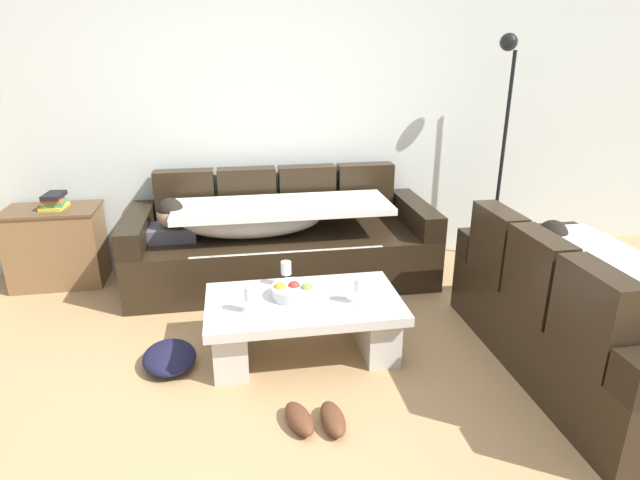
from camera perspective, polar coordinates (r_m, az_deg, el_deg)
name	(u,v)px	position (r m, az deg, el deg)	size (l,w,h in m)	color
ground_plane	(274,400)	(3.06, -4.99, -16.92)	(14.00, 14.00, 0.00)	tan
back_wall	(248,109)	(4.62, -7.86, 13.90)	(9.00, 0.10, 2.70)	beige
couch_along_wall	(277,242)	(4.35, -4.64, -0.23)	(2.44, 0.92, 0.88)	black
couch_near_window	(585,318)	(3.52, 26.81, -7.54)	(0.92, 1.81, 0.88)	black
coffee_table	(304,320)	(3.33, -1.77, -8.64)	(1.20, 0.68, 0.38)	beige
fruit_bowl	(294,291)	(3.28, -2.87, -5.51)	(0.28, 0.28, 0.10)	silver
wine_glass_near_left	(250,294)	(3.09, -7.65, -5.86)	(0.07, 0.07, 0.17)	silver
wine_glass_near_right	(359,286)	(3.18, 4.22, -4.98)	(0.07, 0.07, 0.17)	silver
wine_glass_far_back	(286,269)	(3.41, -3.70, -3.16)	(0.07, 0.07, 0.17)	silver
open_magazine	(330,290)	(3.37, 1.06, -5.48)	(0.28, 0.21, 0.01)	white
side_cabinet	(57,246)	(4.78, -26.63, -0.61)	(0.72, 0.44, 0.64)	brown
book_stack_on_cabinet	(54,201)	(4.65, -26.91, 3.79)	(0.19, 0.24, 0.13)	gold
floor_lamp	(502,138)	(4.83, 19.10, 10.47)	(0.33, 0.31, 1.95)	black
pair_of_shoes	(316,419)	(2.86, -0.43, -18.82)	(0.33, 0.32, 0.09)	#59331E
crumpled_garment	(169,357)	(3.42, -16.03, -12.14)	(0.40, 0.32, 0.12)	#191933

